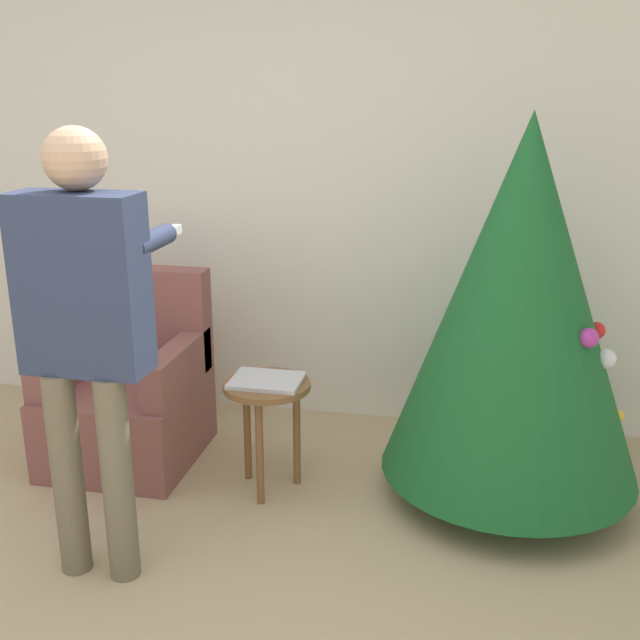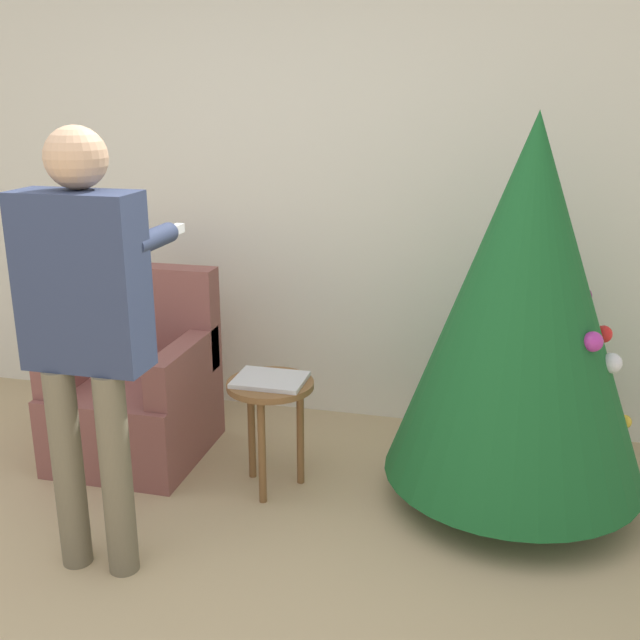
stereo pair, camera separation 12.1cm
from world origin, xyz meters
The scene contains 6 objects.
wall_back centered at (0.00, 2.23, 1.35)m, with size 8.00×0.06×2.70m.
christmas_tree centered at (1.36, 1.43, 0.95)m, with size 1.17×1.17×1.77m.
armchair centered at (-0.55, 1.47, 0.33)m, with size 0.71×0.74×0.95m.
person_standing centered at (-0.24, 0.55, 1.05)m, with size 0.48×0.57×1.73m.
side_stool centered at (0.24, 1.27, 0.45)m, with size 0.41×0.41×0.55m.
laptop centered at (0.24, 1.27, 0.56)m, with size 0.33×0.25×0.02m.
Camera 2 is at (1.25, -1.82, 1.85)m, focal length 42.00 mm.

